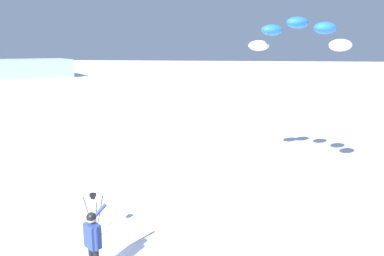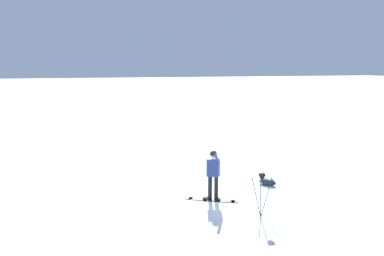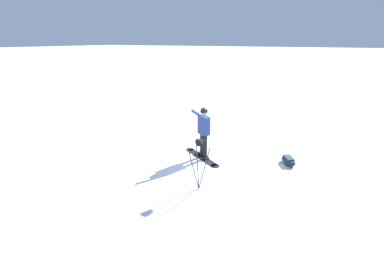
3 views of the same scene
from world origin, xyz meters
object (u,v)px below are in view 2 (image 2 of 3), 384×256
(snowboarder, at_px, (213,170))
(camera_tripod, at_px, (262,186))
(gear_bag_large, at_px, (267,182))
(snowboard, at_px, (212,200))

(snowboarder, bearing_deg, camera_tripod, 22.82)
(gear_bag_large, bearing_deg, snowboard, -72.18)
(gear_bag_large, height_order, camera_tripod, camera_tripod)
(gear_bag_large, distance_m, camera_tripod, 3.39)
(gear_bag_large, bearing_deg, camera_tripod, -33.50)
(snowboarder, height_order, gear_bag_large, snowboarder)
(snowboard, relative_size, camera_tripod, 1.16)
(camera_tripod, bearing_deg, gear_bag_large, 146.50)
(snowboarder, distance_m, camera_tripod, 2.05)
(snowboarder, height_order, snowboard, snowboarder)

